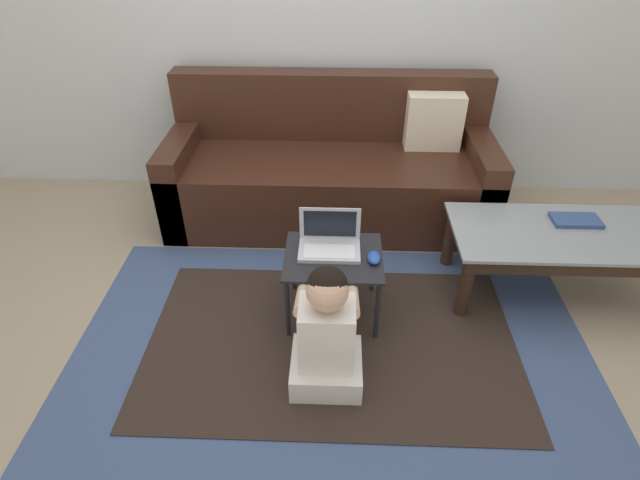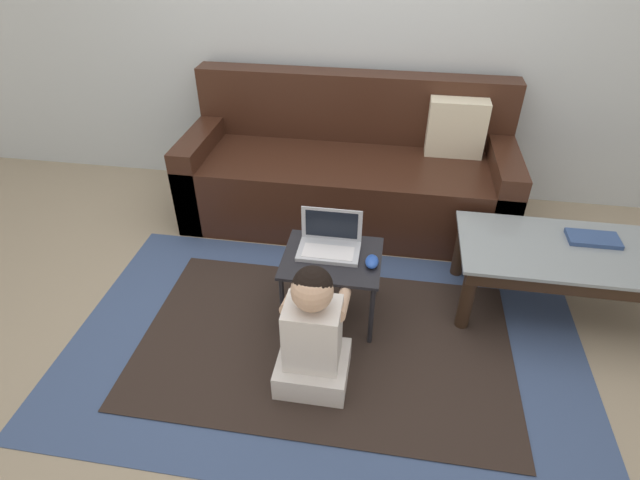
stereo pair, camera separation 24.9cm
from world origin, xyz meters
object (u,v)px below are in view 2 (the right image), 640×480
Objects in this scene: laptop_desk at (332,264)px; computer_mouse at (372,262)px; laptop at (329,245)px; person_seated at (313,334)px; book_on_table at (593,239)px; couch at (349,174)px; coffee_table at (575,259)px.

laptop_desk is 4.75× the size of computer_mouse.
laptop is (-0.02, 0.05, 0.08)m from laptop_desk.
person_seated is 1.54m from book_on_table.
person_seated is (0.01, -1.46, -0.02)m from couch.
computer_mouse is at bearing 61.77° from person_seated.
person_seated is 2.55× the size of book_on_table.
computer_mouse is at bearing -77.73° from couch.
couch reaches higher than book_on_table.
laptop_desk is at bearing -67.69° from laptop.
laptop_desk is at bearing -169.01° from coffee_table.
laptop reaches higher than coffee_table.
computer_mouse is (0.20, -0.03, 0.07)m from laptop_desk.
person_seated is (-0.22, -0.41, -0.11)m from computer_mouse.
couch reaches higher than laptop.
coffee_table is (1.25, -0.78, 0.03)m from couch.
couch is 1.80× the size of coffee_table.
coffee_table is at bearing 8.47° from laptop.
laptop_desk is at bearing 170.89° from computer_mouse.
person_seated is at bearing -90.00° from laptop.
computer_mouse is (0.23, -1.05, 0.09)m from couch.
book_on_table reaches higher than coffee_table.
couch is at bearing 152.70° from book_on_table.
computer_mouse is at bearing -20.83° from laptop.
book_on_table is at bearing 30.12° from person_seated.
laptop_desk is (-1.22, -0.24, -0.00)m from coffee_table.
person_seated reaches higher than book_on_table.
laptop is (-1.24, -0.18, 0.08)m from coffee_table.
book_on_table reaches higher than laptop_desk.
couch reaches higher than person_seated.
laptop reaches higher than computer_mouse.
computer_mouse is 0.40× the size of book_on_table.
laptop_desk is 0.75× the size of person_seated.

